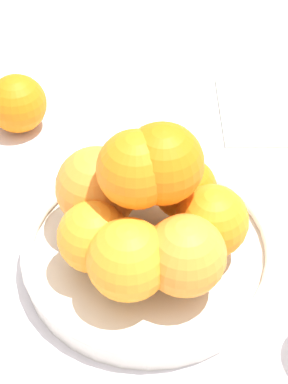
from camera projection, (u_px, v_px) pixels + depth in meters
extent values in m
plane|color=silver|center=(144.00, 262.00, 0.66)|extent=(4.00, 4.00, 0.00)
cylinder|color=silver|center=(144.00, 256.00, 0.65)|extent=(0.25, 0.25, 0.02)
torus|color=silver|center=(144.00, 245.00, 0.64)|extent=(0.26, 0.26, 0.01)
sphere|color=orange|center=(180.00, 188.00, 0.64)|extent=(0.06, 0.06, 0.06)
sphere|color=orange|center=(133.00, 173.00, 0.65)|extent=(0.07, 0.07, 0.07)
sphere|color=orange|center=(92.00, 188.00, 0.63)|extent=(0.08, 0.08, 0.08)
sphere|color=orange|center=(88.00, 237.00, 0.59)|extent=(0.07, 0.07, 0.07)
sphere|color=orange|center=(123.00, 260.00, 0.57)|extent=(0.08, 0.08, 0.08)
sphere|color=orange|center=(179.00, 256.00, 0.57)|extent=(0.08, 0.08, 0.08)
sphere|color=orange|center=(206.00, 221.00, 0.61)|extent=(0.07, 0.07, 0.07)
sphere|color=orange|center=(131.00, 167.00, 0.57)|extent=(0.07, 0.07, 0.07)
sphere|color=orange|center=(157.00, 164.00, 0.57)|extent=(0.08, 0.08, 0.08)
sphere|color=orange|center=(13.00, 104.00, 0.79)|extent=(0.07, 0.07, 0.07)
cube|color=silver|center=(272.00, 110.00, 0.84)|extent=(0.15, 0.15, 0.01)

